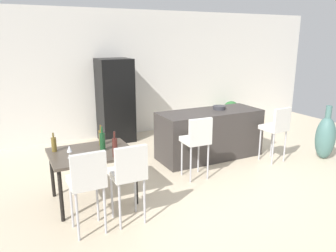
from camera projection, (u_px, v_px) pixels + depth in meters
The scene contains 17 objects.
ground_plane at pixel (219, 176), 5.60m from camera, with size 10.00×10.00×0.00m, color beige.
back_wall at pixel (145, 73), 7.97m from camera, with size 10.00×0.12×2.90m, color silver.
kitchen_island at pixel (209, 134), 6.39m from camera, with size 2.01×0.79×0.92m, color #383330.
bar_chair_left at pixel (197, 138), 5.32m from camera, with size 0.42×0.42×1.05m.
bar_chair_middle at pixel (277, 126), 6.07m from camera, with size 0.43×0.43×1.05m.
dining_table at pixel (92, 157), 4.60m from camera, with size 1.13×0.88×0.74m.
dining_chair_near at pixel (87, 179), 3.79m from camera, with size 0.41×0.41×1.05m.
dining_chair_far at pixel (129, 171), 4.01m from camera, with size 0.40×0.40×1.05m.
wine_bottle_left at pixel (102, 141), 4.60m from camera, with size 0.08×0.08×0.34m.
wine_bottle_right at pixel (54, 144), 4.56m from camera, with size 0.07×0.07×0.27m.
wine_bottle_middle at pixel (101, 137), 4.83m from camera, with size 0.07×0.07×0.31m.
wine_bottle_near at pixel (115, 147), 4.34m from camera, with size 0.07×0.07×0.35m.
wine_glass_far at pixel (69, 149), 4.31m from camera, with size 0.07×0.07×0.17m.
refrigerator at pixel (115, 100), 7.33m from camera, with size 0.72×0.68×1.84m, color black.
fruit_bowl at pixel (219, 108), 6.42m from camera, with size 0.24×0.24×0.07m, color #333338.
floor_vase at pixel (325, 137), 6.32m from camera, with size 0.37×0.37×1.04m.
potted_plant at pixel (231, 111), 8.86m from camera, with size 0.43×0.43×0.63m.
Camera 1 is at (-3.10, -4.25, 2.27)m, focal length 35.22 mm.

